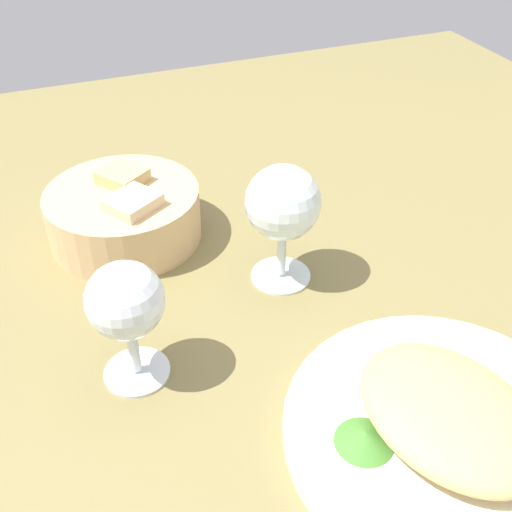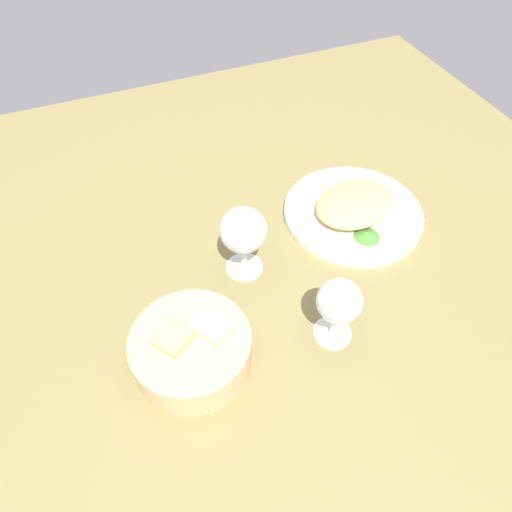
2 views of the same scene
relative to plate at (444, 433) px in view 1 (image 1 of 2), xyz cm
name	(u,v)px [view 1 (image 1 of 2)]	position (x,y,z in cm)	size (l,w,h in cm)	color
ground_plane	(281,328)	(17.87, 6.90, -1.70)	(140.00, 140.00, 2.00)	olive
plate	(444,433)	(0.00, 0.00, 0.00)	(26.69, 26.69, 1.40)	white
omelette	(450,413)	(0.00, 0.00, 2.53)	(16.25, 12.39, 3.67)	#D6B96B
lettuce_garnish	(366,437)	(1.19, 6.82, 1.33)	(4.89, 4.89, 1.26)	#458230
bread_basket	(125,213)	(37.84, 18.16, 2.61)	(17.67, 17.67, 7.71)	#D9B27D
wine_glass_near	(283,207)	(24.28, 4.21, 8.39)	(7.81, 7.81, 13.54)	silver
wine_glass_far	(126,306)	(16.29, 21.98, 7.56)	(6.82, 6.82, 12.31)	silver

